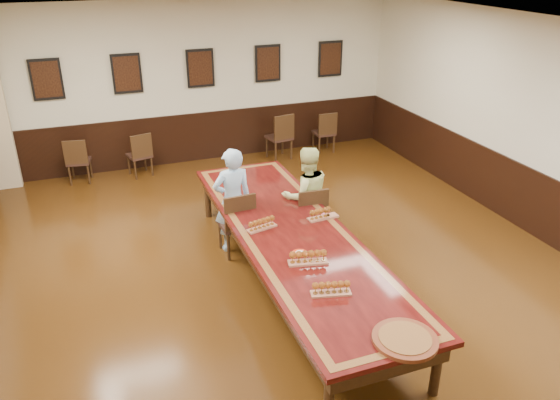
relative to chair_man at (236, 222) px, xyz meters
name	(u,v)px	position (x,y,z in m)	size (l,w,h in m)	color
floor	(293,284)	(0.46, -1.06, -0.50)	(8.00, 10.00, 0.02)	black
ceiling	(296,33)	(0.46, -1.06, 2.72)	(8.00, 10.00, 0.02)	white
wall_back	(200,83)	(0.46, 3.95, 1.11)	(8.00, 0.02, 3.20)	beige
wall_right	(553,135)	(4.47, -1.06, 1.11)	(0.02, 10.00, 3.20)	beige
chair_man	(236,222)	(0.00, 0.00, 0.00)	(0.46, 0.50, 0.98)	black
chair_woman	(308,215)	(1.06, -0.16, -0.01)	(0.45, 0.49, 0.96)	black
spare_chair_a	(79,160)	(-2.02, 3.56, -0.05)	(0.41, 0.45, 0.87)	black
spare_chair_b	(139,154)	(-0.92, 3.49, -0.05)	(0.41, 0.44, 0.87)	black
spare_chair_c	(279,136)	(1.94, 3.42, 0.00)	(0.46, 0.50, 0.98)	black
spare_chair_d	(324,131)	(2.99, 3.49, -0.04)	(0.42, 0.45, 0.89)	black
person_man	(233,200)	(-0.01, 0.10, 0.29)	(0.57, 0.37, 1.56)	#5192CC
person_woman	(306,196)	(1.06, -0.06, 0.26)	(0.75, 0.58, 1.50)	#E2EB92
pink_phone	(327,215)	(1.06, -0.76, 0.27)	(0.07, 0.14, 0.01)	#E24B92
wainscoting	(294,250)	(0.46, -1.06, 0.01)	(8.00, 10.00, 1.00)	black
conference_table	(294,243)	(0.46, -1.06, 0.12)	(1.40, 5.00, 0.76)	black
posters	(200,68)	(0.46, 3.87, 1.41)	(6.14, 0.04, 0.74)	black
flight_a	(262,224)	(0.12, -0.81, 0.33)	(0.42, 0.22, 0.15)	brown
flight_b	(322,214)	(0.97, -0.82, 0.34)	(0.44, 0.16, 0.16)	brown
flight_c	(308,258)	(0.35, -1.80, 0.34)	(0.48, 0.24, 0.17)	brown
flight_d	(331,289)	(0.33, -2.44, 0.34)	(0.44, 0.23, 0.16)	brown
red_plate_grp	(300,253)	(0.34, -1.56, 0.27)	(0.18, 0.18, 0.02)	red
carved_platter	(405,339)	(0.65, -3.36, 0.28)	(0.63, 0.63, 0.05)	#4F1F0F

